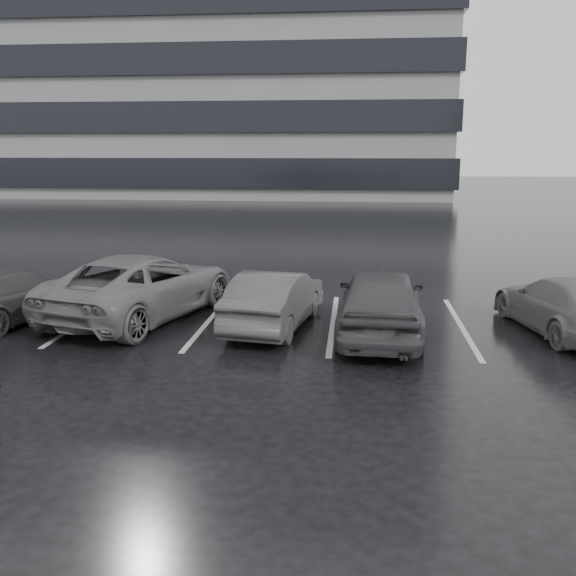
# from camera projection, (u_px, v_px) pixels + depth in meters

# --- Properties ---
(ground) EXTENTS (160.00, 160.00, 0.00)m
(ground) POSITION_uv_depth(u_px,v_px,m) (296.00, 357.00, 11.94)
(ground) COLOR black
(ground) RESTS_ON ground
(office_building) EXTENTS (61.00, 26.00, 29.00)m
(office_building) POSITION_uv_depth(u_px,v_px,m) (102.00, 28.00, 57.73)
(office_building) COLOR gray
(office_building) RESTS_ON ground
(car_main) EXTENTS (1.92, 4.36, 1.46)m
(car_main) POSITION_uv_depth(u_px,v_px,m) (381.00, 302.00, 13.13)
(car_main) COLOR black
(car_main) RESTS_ON ground
(car_west_a) EXTENTS (1.91, 3.96, 1.25)m
(car_west_a) POSITION_uv_depth(u_px,v_px,m) (275.00, 299.00, 13.82)
(car_west_a) COLOR #29292B
(car_west_a) RESTS_ON ground
(car_west_b) EXTENTS (3.85, 5.76, 1.47)m
(car_west_b) POSITION_uv_depth(u_px,v_px,m) (142.00, 286.00, 14.65)
(car_west_b) COLOR #4A4A4D
(car_west_b) RESTS_ON ground
(car_west_c) EXTENTS (2.66, 4.40, 1.19)m
(car_west_c) POSITION_uv_depth(u_px,v_px,m) (11.00, 295.00, 14.37)
(car_west_c) COLOR black
(car_west_c) RESTS_ON ground
(car_east) EXTENTS (2.44, 4.38, 1.20)m
(car_east) POSITION_uv_depth(u_px,v_px,m) (565.00, 305.00, 13.42)
(car_east) COLOR #4A4A4D
(car_east) RESTS_ON ground
(stall_stripes) EXTENTS (19.72, 5.00, 0.00)m
(stall_stripes) POSITION_uv_depth(u_px,v_px,m) (271.00, 321.00, 14.45)
(stall_stripes) COLOR #B8B8BA
(stall_stripes) RESTS_ON ground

